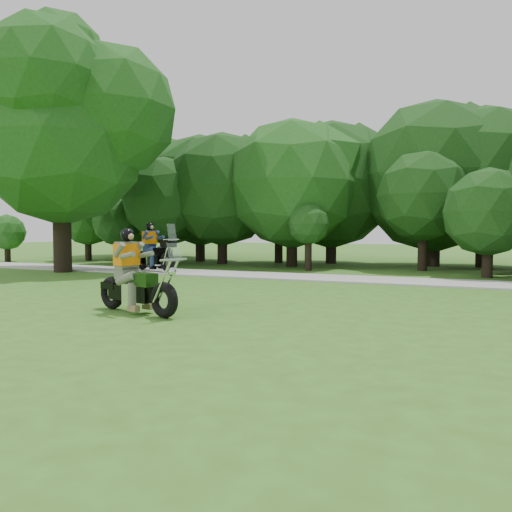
% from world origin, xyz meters
% --- Properties ---
extents(ground, '(100.00, 100.00, 0.00)m').
position_xyz_m(ground, '(0.00, 0.00, 0.00)').
color(ground, '#3C611B').
rests_on(ground, ground).
extents(walkway, '(60.00, 2.20, 0.06)m').
position_xyz_m(walkway, '(0.00, 8.00, 0.03)').
color(walkway, '#A6A6A0').
rests_on(walkway, ground).
extents(tree_line, '(39.37, 11.69, 7.42)m').
position_xyz_m(tree_line, '(0.36, 14.93, 3.69)').
color(tree_line, black).
rests_on(tree_line, ground).
extents(big_tree_west, '(8.64, 6.56, 9.96)m').
position_xyz_m(big_tree_west, '(-10.54, 6.85, 5.76)').
color(big_tree_west, black).
rests_on(big_tree_west, ground).
extents(chopper_motorcycle, '(2.31, 1.01, 1.67)m').
position_xyz_m(chopper_motorcycle, '(-1.93, -0.15, 0.62)').
color(chopper_motorcycle, black).
rests_on(chopper_motorcycle, ground).
extents(touring_motorcycle, '(2.37, 1.31, 1.86)m').
position_xyz_m(touring_motorcycle, '(-7.24, 7.80, 0.74)').
color(touring_motorcycle, black).
rests_on(touring_motorcycle, walkway).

